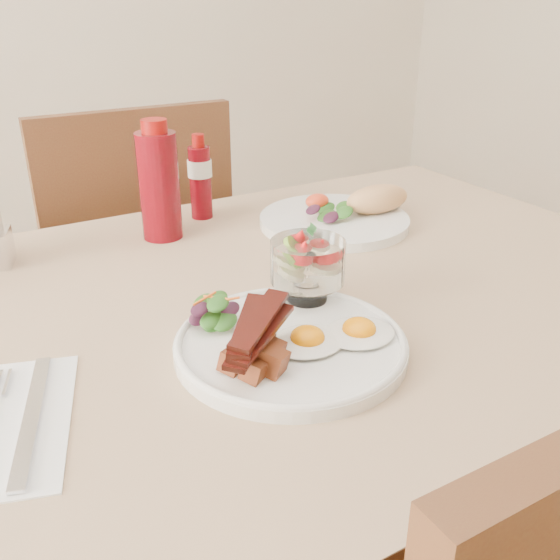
{
  "coord_description": "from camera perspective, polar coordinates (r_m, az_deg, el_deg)",
  "views": [
    {
      "loc": [
        -0.38,
        -0.7,
        1.15
      ],
      "look_at": [
        -0.02,
        -0.09,
        0.82
      ],
      "focal_mm": 40.0,
      "sensor_mm": 36.0,
      "label": 1
    }
  ],
  "objects": [
    {
      "name": "table",
      "position": [
        0.93,
        -1.42,
        -6.37
      ],
      "size": [
        1.33,
        0.88,
        0.75
      ],
      "color": "#55361A",
      "rests_on": "ground"
    },
    {
      "name": "chair_far",
      "position": [
        1.54,
        -13.27,
        0.66
      ],
      "size": [
        0.42,
        0.42,
        0.93
      ],
      "color": "#55361A",
      "rests_on": "ground"
    },
    {
      "name": "main_plate",
      "position": [
        0.75,
        0.97,
        -6.01
      ],
      "size": [
        0.28,
        0.28,
        0.02
      ],
      "primitive_type": "cylinder",
      "color": "white",
      "rests_on": "table"
    },
    {
      "name": "fried_eggs",
      "position": [
        0.75,
        4.92,
        -5.06
      ],
      "size": [
        0.18,
        0.12,
        0.02
      ],
      "rotation": [
        0.0,
        0.0,
        0.42
      ],
      "color": "white",
      "rests_on": "main_plate"
    },
    {
      "name": "bacon_potato_pile",
      "position": [
        0.69,
        -2.12,
        -5.83
      ],
      "size": [
        0.12,
        0.11,
        0.06
      ],
      "rotation": [
        0.0,
        0.0,
        0.31
      ],
      "color": "brown",
      "rests_on": "main_plate"
    },
    {
      "name": "side_salad",
      "position": [
        0.78,
        -5.94,
        -2.98
      ],
      "size": [
        0.07,
        0.06,
        0.04
      ],
      "rotation": [
        0.0,
        0.0,
        -0.01
      ],
      "color": "#204B14",
      "rests_on": "main_plate"
    },
    {
      "name": "fruit_cup",
      "position": [
        0.82,
        2.53,
        1.68
      ],
      "size": [
        0.1,
        0.1,
        0.1
      ],
      "rotation": [
        0.0,
        0.0,
        0.38
      ],
      "color": "white",
      "rests_on": "main_plate"
    },
    {
      "name": "second_plate",
      "position": [
        1.16,
        5.93,
        6.02
      ],
      "size": [
        0.3,
        0.27,
        0.07
      ],
      "rotation": [
        0.0,
        0.0,
        0.27
      ],
      "color": "white",
      "rests_on": "table"
    },
    {
      "name": "ketchup_bottle",
      "position": [
        1.09,
        -11.0,
        8.62
      ],
      "size": [
        0.08,
        0.08,
        0.2
      ],
      "rotation": [
        0.0,
        0.0,
        0.17
      ],
      "color": "#5C050C",
      "rests_on": "table"
    },
    {
      "name": "hot_sauce_bottle",
      "position": [
        1.18,
        -7.31,
        9.24
      ],
      "size": [
        0.05,
        0.05,
        0.16
      ],
      "rotation": [
        0.0,
        0.0,
        0.13
      ],
      "color": "#5C050C",
      "rests_on": "table"
    },
    {
      "name": "napkin_cutlery",
      "position": [
        0.7,
        -23.61,
        -11.84
      ],
      "size": [
        0.19,
        0.25,
        0.01
      ],
      "rotation": [
        0.0,
        0.0,
        -0.3
      ],
      "color": "white",
      "rests_on": "table"
    }
  ]
}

